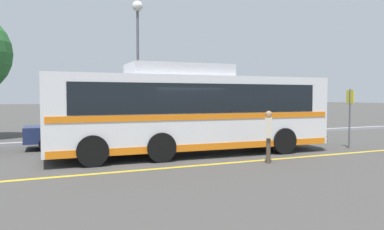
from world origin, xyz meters
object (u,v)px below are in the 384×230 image
Objects in this scene: transit_bus at (192,110)px; street_lamp at (138,35)px; pedestrian_1 at (269,133)px; bus_stop_sign at (350,111)px; parked_car_1 at (82,130)px.

street_lamp is at bearing -176.02° from transit_bus.
pedestrian_1 is 5.51m from bus_stop_sign.
transit_bus is 2.38× the size of parked_car_1.
transit_bus reaches higher than pedestrian_1.
street_lamp reaches higher than pedestrian_1.
transit_bus is 7.65m from street_lamp.
street_lamp is at bearing -135.67° from bus_stop_sign.
street_lamp reaches higher than transit_bus.
bus_stop_sign reaches higher than parked_car_1.
pedestrian_1 is 10.52m from street_lamp.
parked_car_1 is 8.25m from pedestrian_1.
pedestrian_1 is at bearing -71.44° from bus_stop_sign.
pedestrian_1 reaches higher than parked_car_1.
street_lamp is (3.31, 2.89, 4.72)m from parked_car_1.
street_lamp reaches higher than bus_stop_sign.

